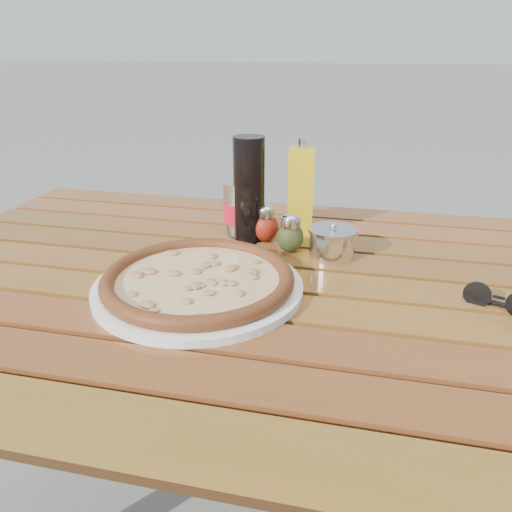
% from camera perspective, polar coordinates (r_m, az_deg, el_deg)
% --- Properties ---
extents(table, '(1.40, 0.90, 0.75)m').
position_cam_1_polar(table, '(0.95, -0.27, -6.32)').
color(table, '#3D220D').
rests_on(table, ground).
extents(plate, '(0.39, 0.39, 0.01)m').
position_cam_1_polar(plate, '(0.87, -6.59, -3.52)').
color(plate, white).
rests_on(plate, table).
extents(pizza, '(0.38, 0.38, 0.03)m').
position_cam_1_polar(pizza, '(0.86, -6.64, -2.58)').
color(pizza, '#FAE7B3').
rests_on(pizza, plate).
extents(pepper_shaker, '(0.07, 0.07, 0.08)m').
position_cam_1_polar(pepper_shaker, '(1.07, 1.10, 3.71)').
color(pepper_shaker, '#A82513').
rests_on(pepper_shaker, table).
extents(oregano_shaker, '(0.05, 0.05, 0.08)m').
position_cam_1_polar(oregano_shaker, '(1.01, 3.95, 2.58)').
color(oregano_shaker, '#3D451B').
rests_on(oregano_shaker, table).
extents(dark_bottle, '(0.07, 0.07, 0.22)m').
position_cam_1_polar(dark_bottle, '(1.06, -0.79, 7.62)').
color(dark_bottle, black).
rests_on(dark_bottle, table).
extents(soda_can, '(0.08, 0.08, 0.12)m').
position_cam_1_polar(soda_can, '(1.09, -1.99, 5.29)').
color(soda_can, silver).
rests_on(soda_can, table).
extents(olive_oil_cruet, '(0.06, 0.06, 0.21)m').
position_cam_1_polar(olive_oil_cruet, '(1.10, 5.12, 7.45)').
color(olive_oil_cruet, gold).
rests_on(olive_oil_cruet, table).
extents(parmesan_tin, '(0.12, 0.12, 0.07)m').
position_cam_1_polar(parmesan_tin, '(1.00, 8.70, 1.58)').
color(parmesan_tin, silver).
rests_on(parmesan_tin, table).
extents(sunglasses, '(0.11, 0.06, 0.04)m').
position_cam_1_polar(sunglasses, '(0.89, 25.97, -4.59)').
color(sunglasses, black).
rests_on(sunglasses, table).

